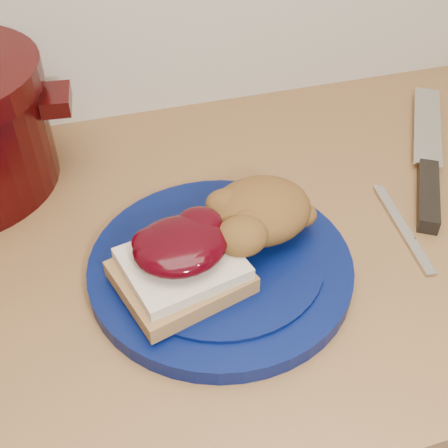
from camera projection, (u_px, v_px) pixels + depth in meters
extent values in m
cube|color=beige|center=(225.00, 433.00, 0.97)|extent=(4.00, 0.60, 0.86)
cylinder|color=#040E40|center=(221.00, 266.00, 0.60)|extent=(0.32, 0.32, 0.02)
cube|color=olive|center=(181.00, 277.00, 0.56)|extent=(0.14, 0.13, 0.02)
cube|color=beige|center=(182.00, 263.00, 0.55)|extent=(0.13, 0.12, 0.01)
ellipsoid|color=black|center=(180.00, 245.00, 0.54)|extent=(0.11, 0.10, 0.03)
ellipsoid|color=brown|center=(260.00, 210.00, 0.61)|extent=(0.13, 0.12, 0.06)
cube|color=black|center=(428.00, 195.00, 0.69)|extent=(0.09, 0.12, 0.02)
cube|color=silver|center=(427.00, 124.00, 0.82)|extent=(0.14, 0.20, 0.00)
cube|color=silver|center=(402.00, 226.00, 0.66)|extent=(0.03, 0.16, 0.00)
cube|color=black|center=(56.00, 99.00, 0.68)|extent=(0.04, 0.06, 0.02)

